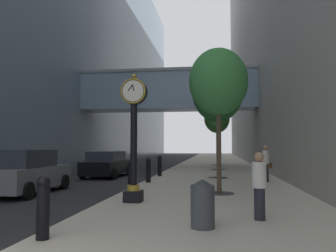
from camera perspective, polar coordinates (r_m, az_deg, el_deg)
name	(u,v)px	position (r m, az deg, el deg)	size (l,w,h in m)	color
ground_plane	(176,167)	(30.94, 1.37, -6.88)	(110.00, 110.00, 0.00)	#262628
sidewalk_right	(215,164)	(33.72, 7.90, -6.44)	(6.97, 80.00, 0.14)	#BCB29E
building_block_left	(66,31)	(39.13, -16.77, 15.11)	(24.04, 80.00, 28.52)	slate
street_clock	(134,131)	(10.87, -5.79, -0.88)	(0.84, 0.55, 4.09)	black
bollard_nearest	(43,206)	(7.02, -20.30, -12.49)	(0.26, 0.26, 1.21)	black
bollard_third	(131,175)	(13.30, -6.24, -8.24)	(0.26, 0.26, 1.21)	black
bollard_fourth	(148,169)	(16.58, -3.34, -7.28)	(0.26, 0.26, 1.21)	black
bollard_fifth	(160,165)	(19.88, -1.41, -6.63)	(0.26, 0.26, 1.21)	black
street_tree_near	(218,82)	(13.02, 8.47, 7.28)	(2.21, 2.21, 5.47)	#333335
street_tree_mid_near	(217,93)	(19.26, 8.34, 5.50)	(2.83, 2.83, 6.36)	#333335
street_tree_mid_far	(217,111)	(25.39, 8.29, 2.45)	(2.02, 2.02, 5.52)	#333335
street_tree_far	(217,119)	(31.60, 8.25, 1.23)	(2.35, 2.35, 5.65)	#333335
trash_bin	(203,203)	(7.53, 5.85, -12.76)	(0.53, 0.53, 1.05)	#383D42
pedestrian_walking	(266,162)	(17.49, 16.18, -5.87)	(0.52, 0.48, 1.80)	#23232D
pedestrian_by_clock	(259,184)	(8.52, 15.14, -9.44)	(0.44, 0.44, 1.62)	#23232D
car_black_near	(107,164)	(21.26, -10.19, -6.36)	(2.20, 4.62, 1.57)	black
car_grey_mid	(27,173)	(14.73, -22.65, -7.25)	(1.98, 4.40, 1.75)	slate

